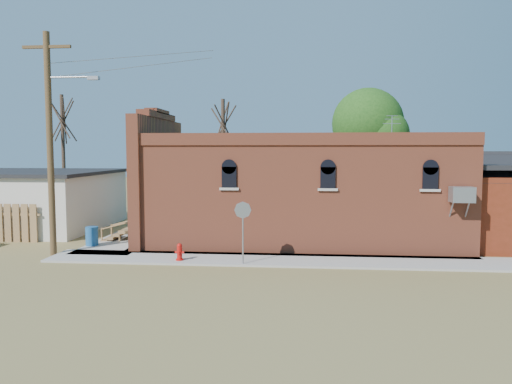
# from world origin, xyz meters

# --- Properties ---
(ground) EXTENTS (120.00, 120.00, 0.00)m
(ground) POSITION_xyz_m (0.00, 0.00, 0.00)
(ground) COLOR brown
(ground) RESTS_ON ground
(sidewalk_south) EXTENTS (19.00, 2.20, 0.08)m
(sidewalk_south) POSITION_xyz_m (1.50, 0.90, 0.04)
(sidewalk_south) COLOR #9E9991
(sidewalk_south) RESTS_ON ground
(sidewalk_west) EXTENTS (2.60, 10.00, 0.08)m
(sidewalk_west) POSITION_xyz_m (-6.30, 6.00, 0.04)
(sidewalk_west) COLOR #9E9991
(sidewalk_west) RESTS_ON ground
(brick_bar) EXTENTS (16.40, 7.97, 6.30)m
(brick_bar) POSITION_xyz_m (1.64, 5.49, 2.34)
(brick_bar) COLOR #AD5034
(brick_bar) RESTS_ON ground
(red_shed) EXTENTS (5.40, 6.40, 4.30)m
(red_shed) POSITION_xyz_m (11.50, 5.50, 2.27)
(red_shed) COLOR #5C220F
(red_shed) RESTS_ON ground
(utility_pole) EXTENTS (3.12, 0.26, 9.00)m
(utility_pole) POSITION_xyz_m (-8.14, 1.20, 4.77)
(utility_pole) COLOR #4E3B1F
(utility_pole) RESTS_ON ground
(tree_bare_near) EXTENTS (2.80, 2.80, 7.65)m
(tree_bare_near) POSITION_xyz_m (-3.00, 13.00, 5.96)
(tree_bare_near) COLOR #4D3B2C
(tree_bare_near) RESTS_ON ground
(tree_bare_far) EXTENTS (2.80, 2.80, 8.16)m
(tree_bare_far) POSITION_xyz_m (-14.00, 14.00, 6.36)
(tree_bare_far) COLOR #4D3B2C
(tree_bare_far) RESTS_ON ground
(tree_leafy) EXTENTS (4.40, 4.40, 8.15)m
(tree_leafy) POSITION_xyz_m (6.00, 13.50, 5.93)
(tree_leafy) COLOR #4D3B2C
(tree_leafy) RESTS_ON ground
(fire_hydrant) EXTENTS (0.36, 0.32, 0.66)m
(fire_hydrant) POSITION_xyz_m (-2.70, 0.34, 0.40)
(fire_hydrant) COLOR red
(fire_hydrant) RESTS_ON sidewalk_south
(stop_sign) EXTENTS (0.63, 0.15, 2.33)m
(stop_sign) POSITION_xyz_m (-0.20, 0.00, 1.87)
(stop_sign) COLOR gray
(stop_sign) RESTS_ON sidewalk_south
(trash_barrel) EXTENTS (0.72, 0.72, 0.84)m
(trash_barrel) POSITION_xyz_m (-7.30, 2.91, 0.50)
(trash_barrel) COLOR #1C538C
(trash_barrel) RESTS_ON sidewalk_west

